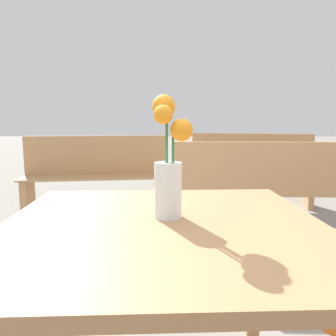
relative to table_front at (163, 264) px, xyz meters
name	(u,v)px	position (x,y,z in m)	size (l,w,h in m)	color
table_front	(163,264)	(0.00, 0.00, 0.00)	(0.87, 0.84, 0.75)	#9E7047
flower_vase	(169,169)	(0.01, 0.05, 0.25)	(0.11, 0.12, 0.33)	silver
bench_near	(251,166)	(1.00, 3.15, -0.18)	(1.50, 0.64, 0.85)	tan
bench_middle	(96,174)	(-0.76, 2.54, -0.18)	(1.50, 0.55, 0.85)	tan
bench_far	(282,190)	(0.91, 1.73, -0.17)	(1.74, 0.41, 0.85)	tan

